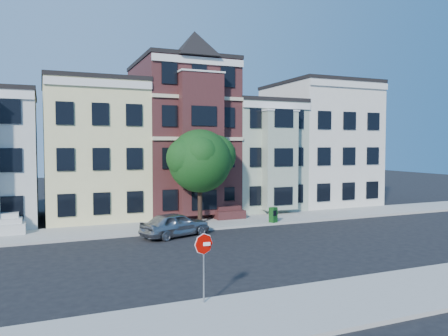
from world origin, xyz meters
name	(u,v)px	position (x,y,z in m)	size (l,w,h in m)	color
ground	(263,250)	(0.00, 0.00, 0.00)	(120.00, 120.00, 0.00)	black
far_sidewalk	(209,223)	(0.00, 8.00, 0.07)	(60.00, 4.00, 0.15)	#9E9B93
near_sidewalk	(367,297)	(0.00, -8.00, 0.07)	(60.00, 4.00, 0.15)	#9E9B93
house_yellow	(93,152)	(-7.00, 14.50, 5.00)	(7.00, 9.00, 10.00)	beige
house_brown	(181,139)	(0.00, 14.50, 6.00)	(7.00, 9.00, 12.00)	#431E1E
house_green	(252,157)	(6.50, 14.50, 4.50)	(6.00, 9.00, 9.00)	#9CAB93
house_cream	(318,145)	(13.50, 14.50, 5.50)	(8.00, 9.00, 11.00)	silver
street_tree	(200,165)	(-0.63, 8.09, 4.14)	(6.87, 6.87, 7.99)	#1B4819
parked_car	(175,224)	(-3.29, 5.07, 0.74)	(1.76, 4.37, 1.49)	#989AA0
newspaper_box	(273,215)	(4.13, 6.30, 0.68)	(0.47, 0.42, 1.05)	#154F19
stop_sign	(204,264)	(-5.65, -6.40, 1.50)	(0.74, 0.10, 2.70)	#BF0700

